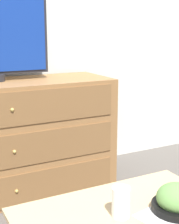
{
  "coord_description": "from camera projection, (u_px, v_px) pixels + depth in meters",
  "views": [
    {
      "loc": [
        -0.61,
        -2.62,
        1.17
      ],
      "look_at": [
        0.08,
        -1.28,
        0.81
      ],
      "focal_mm": 55.0,
      "sensor_mm": 36.0,
      "label": 1
    }
  ],
  "objects": [
    {
      "name": "ground_plane",
      "position": [
        9.0,
        176.0,
        2.81
      ],
      "size": [
        12.0,
        12.0,
        0.0
      ],
      "primitive_type": "plane",
      "color": "#56514C"
    },
    {
      "name": "dresser",
      "position": [
        4.0,
        140.0,
        2.42
      ],
      "size": [
        1.55,
        0.55,
        0.82
      ],
      "color": "olive",
      "rests_on": "ground_plane"
    },
    {
      "name": "takeout_bowl",
      "position": [
        177.0,
        201.0,
        1.36
      ],
      "size": [
        0.2,
        0.2,
        0.17
      ],
      "color": "black",
      "rests_on": "coffee_table"
    },
    {
      "name": "drink_cup",
      "position": [
        121.0,
        204.0,
        1.32
      ],
      "size": [
        0.07,
        0.07,
        0.12
      ],
      "color": "beige",
      "rests_on": "coffee_table"
    },
    {
      "name": "napkin",
      "position": [
        163.0,
        217.0,
        1.32
      ],
      "size": [
        0.19,
        0.19,
        0.0
      ],
      "color": "white",
      "rests_on": "coffee_table"
    }
  ]
}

